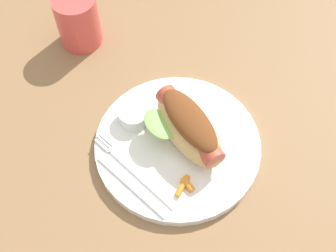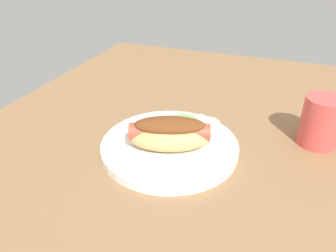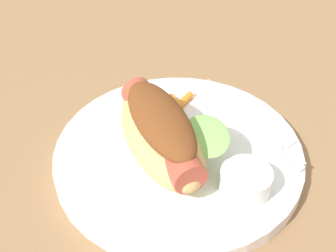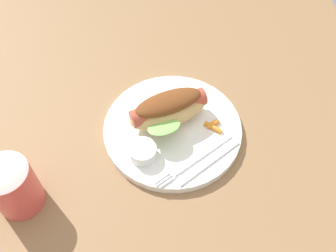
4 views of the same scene
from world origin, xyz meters
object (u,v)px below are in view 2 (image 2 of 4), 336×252
hot_dog (170,133)px  knife (158,117)px  carrot_garnish (135,132)px  drinking_cup (321,121)px  sauce_ramekin (207,128)px  fork (165,121)px  plate (170,146)px

hot_dog → knife: bearing=103.7°
carrot_garnish → drinking_cup: 35.66cm
sauce_ramekin → carrot_garnish: size_ratio=1.49×
hot_dog → sauce_ramekin: hot_dog is taller
sauce_ramekin → drinking_cup: bearing=-72.7°
knife → drinking_cup: 32.26cm
fork → plate: bearing=-96.9°
sauce_ramekin → knife: bearing=79.1°
sauce_ramekin → drinking_cup: 21.58cm
plate → carrot_garnish: carrot_garnish is taller
hot_dog → knife: (9.78, 6.29, -3.02)cm
sauce_ramekin → knife: size_ratio=0.35×
sauce_ramekin → drinking_cup: size_ratio=0.51×
sauce_ramekin → knife: sauce_ramekin is taller
fork → knife: size_ratio=1.07×
hot_dog → knife: size_ratio=1.17×
carrot_garnish → knife: bearing=-13.7°
hot_dog → drinking_cup: bearing=9.6°
sauce_ramekin → drinking_cup: (6.37, -20.51, 2.07)cm
plate → sauce_ramekin: sauce_ramekin is taller
plate → drinking_cup: (12.20, -26.20, 4.04)cm
sauce_ramekin → fork: bearing=81.6°
plate → drinking_cup: bearing=-65.0°
hot_dog → drinking_cup: 29.12cm
drinking_cup → fork: bearing=99.5°
knife → carrot_garnish: carrot_garnish is taller
plate → sauce_ramekin: size_ratio=5.25×
plate → knife: bearing=35.1°
hot_dog → fork: bearing=96.3°
fork → drinking_cup: bearing=-24.0°
hot_dog → drinking_cup: drinking_cup is taller
hot_dog → sauce_ramekin: 9.34cm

